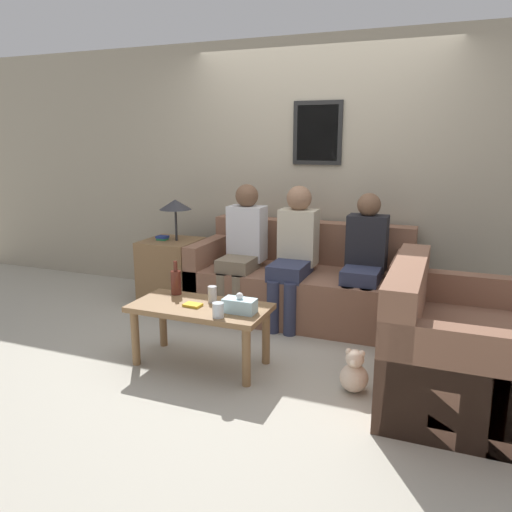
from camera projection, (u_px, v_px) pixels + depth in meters
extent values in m
plane|color=#ADA899|center=(283.00, 335.00, 4.29)|extent=(16.00, 16.00, 0.00)
cube|color=#9E937F|center=(317.00, 175.00, 4.91)|extent=(9.00, 0.06, 2.60)
cube|color=black|center=(317.00, 133.00, 4.78)|extent=(0.48, 0.02, 0.60)
cube|color=beige|center=(317.00, 133.00, 4.77)|extent=(0.40, 0.01, 0.52)
cube|color=brown|center=(300.00, 294.00, 4.68)|extent=(1.98, 0.90, 0.46)
cube|color=brown|center=(311.00, 241.00, 4.89)|extent=(1.98, 0.20, 0.40)
cube|color=brown|center=(212.00, 273.00, 4.98)|extent=(0.14, 0.90, 0.68)
cube|color=brown|center=(402.00, 293.00, 4.32)|extent=(0.14, 0.90, 0.68)
cube|color=brown|center=(459.00, 363.00, 3.22)|extent=(0.90, 1.30, 0.46)
cube|color=brown|center=(407.00, 293.00, 3.25)|extent=(0.20, 1.30, 0.40)
cube|color=brown|center=(461.00, 388.00, 2.67)|extent=(0.90, 0.14, 0.68)
cube|color=brown|center=(460.00, 318.00, 3.72)|extent=(0.90, 0.14, 0.68)
cube|color=olive|center=(200.00, 308.00, 3.65)|extent=(1.01, 0.50, 0.04)
cylinder|color=olive|center=(135.00, 338.00, 3.69)|extent=(0.06, 0.06, 0.42)
cylinder|color=olive|center=(246.00, 357.00, 3.37)|extent=(0.06, 0.06, 0.42)
cylinder|color=olive|center=(163.00, 321.00, 4.03)|extent=(0.06, 0.06, 0.42)
cylinder|color=olive|center=(266.00, 337.00, 3.71)|extent=(0.06, 0.06, 0.42)
cube|color=olive|center=(172.00, 270.00, 5.15)|extent=(0.54, 0.54, 0.64)
cylinder|color=#262628|center=(176.00, 224.00, 5.02)|extent=(0.02, 0.02, 0.34)
cone|color=#2D2D33|center=(175.00, 204.00, 4.97)|extent=(0.32, 0.32, 0.10)
cube|color=#237547|center=(162.00, 239.00, 5.08)|extent=(0.11, 0.10, 0.02)
cube|color=navy|center=(162.00, 237.00, 5.08)|extent=(0.11, 0.10, 0.02)
cylinder|color=#562319|center=(176.00, 283.00, 3.88)|extent=(0.08, 0.08, 0.19)
cylinder|color=#562319|center=(175.00, 266.00, 3.85)|extent=(0.03, 0.03, 0.08)
cylinder|color=silver|center=(218.00, 310.00, 3.38)|extent=(0.08, 0.08, 0.10)
cube|color=gold|center=(193.00, 305.00, 3.62)|extent=(0.13, 0.10, 0.02)
cylinder|color=#BCBCC1|center=(212.00, 294.00, 3.70)|extent=(0.07, 0.07, 0.12)
cube|color=silver|center=(240.00, 306.00, 3.48)|extent=(0.23, 0.12, 0.10)
sphere|color=white|center=(240.00, 296.00, 3.46)|extent=(0.05, 0.05, 0.05)
cube|color=#756651|center=(239.00, 265.00, 4.61)|extent=(0.31, 0.40, 0.14)
cylinder|color=#756651|center=(222.00, 299.00, 4.52)|extent=(0.11, 0.11, 0.46)
cylinder|color=#756651|center=(238.00, 301.00, 4.46)|extent=(0.11, 0.11, 0.46)
cube|color=silver|center=(247.00, 233.00, 4.73)|extent=(0.34, 0.22, 0.52)
sphere|color=brown|center=(247.00, 196.00, 4.65)|extent=(0.22, 0.22, 0.22)
cube|color=#2D334C|center=(290.00, 270.00, 4.42)|extent=(0.31, 0.46, 0.14)
cylinder|color=#2D334C|center=(273.00, 307.00, 4.30)|extent=(0.11, 0.11, 0.46)
cylinder|color=#2D334C|center=(290.00, 309.00, 4.25)|extent=(0.11, 0.11, 0.46)
cube|color=beige|center=(298.00, 237.00, 4.57)|extent=(0.34, 0.22, 0.51)
sphere|color=#8C664C|center=(299.00, 198.00, 4.49)|extent=(0.23, 0.23, 0.23)
cube|color=#2D334C|center=(362.00, 276.00, 4.23)|extent=(0.31, 0.40, 0.14)
cylinder|color=#2D334C|center=(346.00, 314.00, 4.14)|extent=(0.11, 0.11, 0.46)
cylinder|color=#2D334C|center=(365.00, 316.00, 4.08)|extent=(0.11, 0.11, 0.46)
cube|color=black|center=(367.00, 243.00, 4.35)|extent=(0.34, 0.22, 0.49)
sphere|color=brown|center=(369.00, 205.00, 4.27)|extent=(0.20, 0.20, 0.20)
sphere|color=beige|center=(354.00, 378.00, 3.32)|extent=(0.19, 0.19, 0.19)
sphere|color=beige|center=(355.00, 358.00, 3.29)|extent=(0.12, 0.12, 0.12)
sphere|color=beige|center=(349.00, 351.00, 3.29)|extent=(0.04, 0.04, 0.04)
sphere|color=beige|center=(362.00, 353.00, 3.26)|extent=(0.04, 0.04, 0.04)
sphere|color=#FFEAD1|center=(353.00, 362.00, 3.24)|extent=(0.05, 0.05, 0.05)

